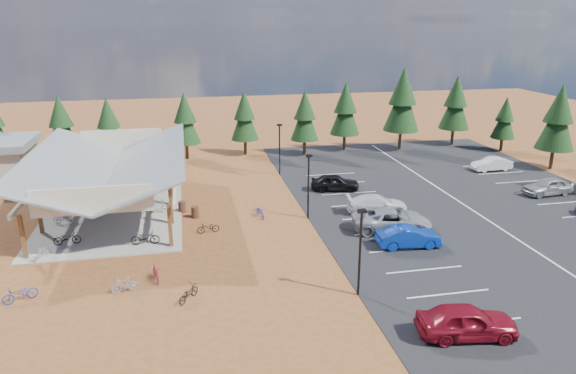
{
  "coord_description": "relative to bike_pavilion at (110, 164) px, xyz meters",
  "views": [
    {
      "loc": [
        -3.97,
        -34.32,
        14.79
      ],
      "look_at": [
        3.86,
        4.23,
        1.91
      ],
      "focal_mm": 32.0,
      "sensor_mm": 36.0,
      "label": 1
    }
  ],
  "objects": [
    {
      "name": "trash_bin_1",
      "position": [
        5.38,
        -1.73,
        -3.37
      ],
      "size": [
        0.6,
        0.6,
        0.9
      ],
      "primitive_type": "cylinder",
      "color": "#482719",
      "rests_on": "ground"
    },
    {
      "name": "bike_10",
      "position": [
        -3.43,
        -13.99,
        -3.34
      ],
      "size": [
        1.93,
        1.4,
        0.96
      ],
      "primitive_type": "imported",
      "rotation": [
        0.0,
        0.0,
        5.18
      ],
      "color": "navy",
      "rests_on": "ground"
    },
    {
      "name": "car_0",
      "position": [
        18.83,
        -21.88,
        -2.96
      ],
      "size": [
        5.07,
        2.64,
        1.65
      ],
      "primitive_type": "imported",
      "rotation": [
        0.0,
        0.0,
        1.42
      ],
      "color": "maroon",
      "rests_on": "asphalt_lot"
    },
    {
      "name": "bike_14",
      "position": [
        11.37,
        -4.11,
        -3.37
      ],
      "size": [
        0.88,
        1.79,
        0.9
      ],
      "primitive_type": "imported",
      "rotation": [
        0.0,
        0.0,
        0.17
      ],
      "color": "#141C92",
      "rests_on": "ground"
    },
    {
      "name": "bike_3",
      "position": [
        -1.84,
        7.1,
        -3.27
      ],
      "size": [
        1.56,
        0.63,
        0.91
      ],
      "primitive_type": "imported",
      "rotation": [
        0.0,
        0.0,
        1.43
      ],
      "color": "maroon",
      "rests_on": "concrete_pad"
    },
    {
      "name": "bike_13",
      "position": [
        2.09,
        -14.1,
        -3.37
      ],
      "size": [
        1.56,
        0.72,
        0.9
      ],
      "primitive_type": "imported",
      "rotation": [
        0.0,
        0.0,
        4.92
      ],
      "color": "gray",
      "rests_on": "ground"
    },
    {
      "name": "car_3",
      "position": [
        20.69,
        -4.95,
        -3.08
      ],
      "size": [
        5.03,
        2.46,
        1.41
      ],
      "primitive_type": "imported",
      "rotation": [
        0.0,
        0.0,
        1.47
      ],
      "color": "silver",
      "rests_on": "asphalt_lot"
    },
    {
      "name": "bike_5",
      "position": [
        3.5,
        -1.81,
        -3.19
      ],
      "size": [
        1.83,
        0.68,
        1.07
      ],
      "primitive_type": "imported",
      "rotation": [
        0.0,
        0.0,
        1.67
      ],
      "color": "#9B9DA3",
      "rests_on": "concrete_pad"
    },
    {
      "name": "bike_4",
      "position": [
        2.86,
        -7.8,
        -3.22
      ],
      "size": [
        1.93,
        0.72,
        1.0
      ],
      "primitive_type": "imported",
      "rotation": [
        0.0,
        0.0,
        1.54
      ],
      "color": "black",
      "rests_on": "concrete_pad"
    },
    {
      "name": "bike_12",
      "position": [
        5.62,
        -15.72,
        -3.38
      ],
      "size": [
        1.47,
        1.71,
        0.89
      ],
      "primitive_type": "imported",
      "rotation": [
        0.0,
        0.0,
        2.51
      ],
      "color": "black",
      "rests_on": "ground"
    },
    {
      "name": "car_8",
      "position": [
        37.02,
        -3.8,
        -3.02
      ],
      "size": [
        4.55,
        2.04,
        1.52
      ],
      "primitive_type": "imported",
      "rotation": [
        0.0,
        0.0,
        -1.51
      ],
      "color": "gray",
      "rests_on": "asphalt_lot"
    },
    {
      "name": "pine_5",
      "position": [
        19.22,
        14.23,
        0.7
      ],
      "size": [
        3.18,
        3.18,
        7.41
      ],
      "color": "#382314",
      "rests_on": "ground"
    },
    {
      "name": "trash_bin_0",
      "position": [
        6.36,
        -3.15,
        -3.37
      ],
      "size": [
        0.6,
        0.6,
        0.9
      ],
      "primitive_type": "cylinder",
      "color": "#482719",
      "rests_on": "ground"
    },
    {
      "name": "pine_4",
      "position": [
        12.63,
        15.79,
        0.63
      ],
      "size": [
        3.13,
        3.13,
        7.3
      ],
      "color": "#382314",
      "rests_on": "ground"
    },
    {
      "name": "bike_16",
      "position": [
        7.21,
        -6.42,
        -3.4
      ],
      "size": [
        1.65,
        0.73,
        0.84
      ],
      "primitive_type": "imported",
      "rotation": [
        0.0,
        0.0,
        4.82
      ],
      "color": "black",
      "rests_on": "ground"
    },
    {
      "name": "car_4",
      "position": [
        18.97,
        1.08,
        -3.04
      ],
      "size": [
        4.61,
        2.59,
        1.48
      ],
      "primitive_type": "imported",
      "rotation": [
        0.0,
        0.0,
        1.37
      ],
      "color": "black",
      "rests_on": "asphalt_lot"
    },
    {
      "name": "concrete_pad",
      "position": [
        0.0,
        0.0,
        -3.77
      ],
      "size": [
        10.6,
        18.6,
        0.1
      ],
      "primitive_type": "cube",
      "color": "gray",
      "rests_on": "ground"
    },
    {
      "name": "pine_1",
      "position": [
        -6.63,
        15.05,
        0.74
      ],
      "size": [
        3.21,
        3.21,
        7.48
      ],
      "color": "#382314",
      "rests_on": "ground"
    },
    {
      "name": "pine_2",
      "position": [
        -1.84,
        14.39,
        0.55
      ],
      "size": [
        3.08,
        3.08,
        7.17
      ],
      "color": "#382314",
      "rests_on": "ground"
    },
    {
      "name": "car_9",
      "position": [
        36.53,
        4.1,
        -3.11
      ],
      "size": [
        4.13,
        1.53,
        1.35
      ],
      "primitive_type": "imported",
      "rotation": [
        0.0,
        0.0,
        -1.55
      ],
      "color": "silver",
      "rests_on": "asphalt_lot"
    },
    {
      "name": "bike_1",
      "position": [
        -3.41,
        -2.78,
        -3.24
      ],
      "size": [
        1.68,
        0.84,
        0.97
      ],
      "primitive_type": "imported",
      "rotation": [
        0.0,
        0.0,
        1.32
      ],
      "color": "gray",
      "rests_on": "concrete_pad"
    },
    {
      "name": "pine_6",
      "position": [
        24.36,
        15.46,
        1.09
      ],
      "size": [
        3.46,
        3.46,
        8.05
      ],
      "color": "#382314",
      "rests_on": "ground"
    },
    {
      "name": "bike_pavilion",
      "position": [
        0.0,
        0.0,
        0.0
      ],
      "size": [
        11.65,
        19.4,
        4.97
      ],
      "color": "#512C17",
      "rests_on": "concrete_pad"
    },
    {
      "name": "pine_8",
      "position": [
        38.24,
        15.41,
        1.38
      ],
      "size": [
        3.66,
        3.66,
        8.53
      ],
      "color": "#382314",
      "rests_on": "ground"
    },
    {
      "name": "asphalt_lot",
      "position": [
        28.5,
        -4.0,
        -3.8
      ],
      "size": [
        27.0,
        44.0,
        0.04
      ],
      "primitive_type": "cube",
      "color": "black",
      "rests_on": "ground"
    },
    {
      "name": "car_2",
      "position": [
        20.4,
        -8.69,
        -2.98
      ],
      "size": [
        6.13,
        3.55,
        1.61
      ],
      "primitive_type": "imported",
      "rotation": [
        0.0,
        0.0,
        1.41
      ],
      "color": "gray",
      "rests_on": "asphalt_lot"
    },
    {
      "name": "bike_9",
      "position": [
        -3.5,
        -8.61,
        -3.38
      ],
      "size": [
        1.14,
        1.47,
        0.89
      ],
      "primitive_type": "imported",
      "rotation": [
        0.0,
        0.0,
        2.57
      ],
      "color": "#989C9F",
      "rests_on": "ground"
    },
    {
      "name": "lamp_post_0",
      "position": [
        15.0,
        -17.0,
        -0.85
      ],
      "size": [
        0.5,
        0.25,
        5.14
      ],
      "color": "black",
      "rests_on": "ground"
    },
    {
      "name": "bike_6",
      "position": [
        1.34,
        3.04,
        -3.3
      ],
      "size": [
        1.61,
        0.59,
        0.84
      ],
      "primitive_type": "imported",
      "rotation": [
        0.0,
        0.0,
        1.59
      ],
      "color": "#214694",
      "rests_on": "concrete_pad"
    },
    {
      "name": "pine_12",
      "position": [
        43.0,
        3.53,
        1.5
      ],
      "size": [
        3.74,
        3.74,
        8.71
      ],
      "color": "#382314",
      "rests_on": "ground"
    },
    {
      "name": "bike_2",
      "position": [
        -1.08,
        1.36,
        -3.23
      ],
      "size": [
        1.9,
        0.71,
        0.99
      ],
      "primitive_type": "imported",
      "rotation": [
        0.0,
        0.0,
        1.54
      ],
      "color": "navy",
      "rests_on": "concrete_pad"
    },
    {
      "name": "bike_11",
      "position": [
        3.77,
        -13.05,
        -3.34
      ],
      "size": [
        0.82,
        1.66,
        0.96
      ],
      "primitive_type": "imported",
      "rotation": [
        0.0,
        0.0,
        0.24
      ],
      "color": "maroon",
      "rests_on": "ground"
    },
    {
      "name": "pine_7",
      "position": [
        30.87,
        14.33,
        2.1
      ],
      "size": [
        4.16,
        4.16,
        9.69
      ],
      "color": "#382314",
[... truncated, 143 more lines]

